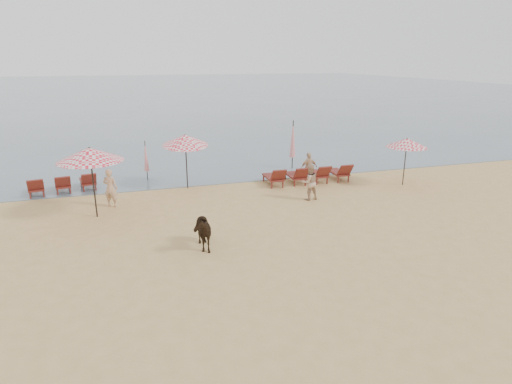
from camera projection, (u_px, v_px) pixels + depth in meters
ground at (310, 285)px, 11.43m from camera, size 120.00×120.00×0.00m
sea at (146, 88)px, 84.46m from camera, size 160.00×140.00×0.06m
lounger_cluster_left at (63, 184)px, 19.12m from camera, size 3.02×2.08×0.61m
lounger_cluster_right at (308, 174)px, 20.59m from camera, size 4.08×1.76×0.64m
umbrella_open_left_a at (90, 154)px, 15.61m from camera, size 2.38×2.38×2.70m
umbrella_open_left_b at (185, 140)px, 19.26m from camera, size 2.05×2.09×2.61m
umbrella_open_right at (407, 143)px, 19.84m from camera, size 1.85×1.85×2.25m
umbrella_closed_left at (146, 156)px, 20.83m from camera, size 0.24×0.24×1.98m
umbrella_closed_right at (293, 139)px, 22.98m from camera, size 0.32×0.32×2.64m
cow at (200, 230)px, 13.49m from camera, size 0.74×1.49×1.23m
beachgoer_left at (110, 188)px, 17.23m from camera, size 0.68×0.58×1.57m
beachgoer_right_a at (310, 182)px, 18.09m from camera, size 0.78×0.63×1.54m
beachgoer_right_b at (309, 168)px, 20.48m from camera, size 0.91×0.44×1.51m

